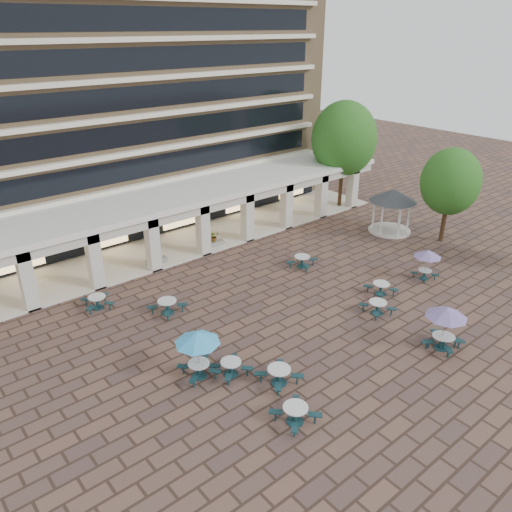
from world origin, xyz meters
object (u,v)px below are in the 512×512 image
at_px(gazebo, 393,200).
at_px(planter_left, 157,258).
at_px(picnic_table_1, 295,413).
at_px(planter_right, 214,241).
at_px(picnic_table_2, 444,341).

xyz_separation_m(gazebo, planter_left, (-18.34, 6.68, -2.15)).
height_order(picnic_table_1, planter_left, planter_left).
xyz_separation_m(picnic_table_1, gazebo, (21.48, 11.07, 2.24)).
bearing_deg(planter_right, picnic_table_1, -114.81).
distance_m(picnic_table_2, gazebo, 16.92).
bearing_deg(planter_right, picnic_table_2, -84.73).
bearing_deg(gazebo, planter_right, 153.28).
bearing_deg(picnic_table_1, planter_left, 80.38).
height_order(picnic_table_2, planter_left, planter_left).
distance_m(picnic_table_2, planter_right, 18.94).
bearing_deg(picnic_table_2, gazebo, 42.24).
bearing_deg(planter_left, planter_right, 0.00).
xyz_separation_m(picnic_table_1, planter_right, (8.21, 17.76, 0.06)).
bearing_deg(picnic_table_1, picnic_table_2, -5.92).
distance_m(gazebo, planter_left, 19.64).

